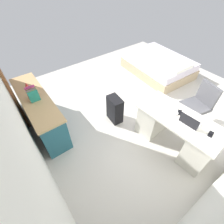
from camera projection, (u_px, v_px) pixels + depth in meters
ground_plane at (141, 109)px, 3.95m from camera, size 5.80×5.80×0.00m
wall_back at (8, 108)px, 1.92m from camera, size 4.07×0.10×2.85m
door_wooden at (4, 78)px, 3.09m from camera, size 0.88×0.05×2.04m
desk at (175, 131)px, 3.01m from camera, size 1.50×0.79×0.72m
office_chair at (197, 107)px, 3.40m from camera, size 0.56×0.56×0.94m
credenza at (40, 112)px, 3.32m from camera, size 1.80×0.48×0.79m
bed at (158, 65)px, 4.96m from camera, size 1.97×1.50×0.58m
suitcase_black at (115, 109)px, 3.51m from camera, size 0.38×0.25×0.61m
laptop at (190, 122)px, 2.64m from camera, size 0.33×0.25×0.21m
computer_mouse at (176, 114)px, 2.82m from camera, size 0.07×0.11×0.03m
cell_phone_near_laptop at (211, 134)px, 2.52m from camera, size 0.09×0.15×0.01m
cell_phone_by_mouse at (180, 112)px, 2.85m from camera, size 0.13×0.15×0.01m
book_row at (33, 94)px, 2.93m from camera, size 0.19×0.17×0.23m
figurine_small at (27, 85)px, 3.22m from camera, size 0.08×0.08×0.11m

